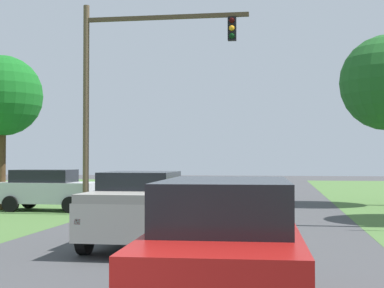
% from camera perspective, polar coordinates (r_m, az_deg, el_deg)
% --- Properties ---
extents(ground_plane, '(120.00, 120.00, 0.00)m').
position_cam_1_polar(ground_plane, '(13.94, -1.25, -10.73)').
color(ground_plane, '#424244').
extents(red_suv_near, '(2.32, 4.83, 1.96)m').
position_cam_1_polar(red_suv_near, '(8.03, 3.31, -10.25)').
color(red_suv_near, '#9E1411').
rests_on(red_suv_near, ground_plane).
extents(pickup_truck_lead, '(2.26, 5.22, 1.91)m').
position_cam_1_polar(pickup_truck_lead, '(14.98, -5.01, -6.30)').
color(pickup_truck_lead, '#B7B2A8').
rests_on(pickup_truck_lead, ground_plane).
extents(traffic_light, '(6.64, 0.40, 8.40)m').
position_cam_1_polar(traffic_light, '(23.21, -6.70, 6.49)').
color(traffic_light, brown).
rests_on(traffic_light, ground_plane).
extents(crossing_suv_far, '(4.21, 2.05, 1.76)m').
position_cam_1_polar(crossing_suv_far, '(25.62, -14.05, -4.33)').
color(crossing_suv_far, silver).
rests_on(crossing_suv_far, ground_plane).
extents(extra_tree_2, '(3.54, 3.54, 6.76)m').
position_cam_1_polar(extra_tree_2, '(26.71, -18.24, 4.49)').
color(extra_tree_2, '#4C351E').
rests_on(extra_tree_2, ground_plane).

